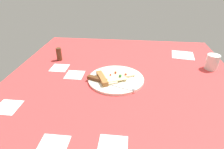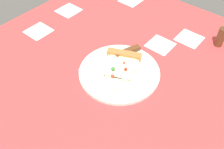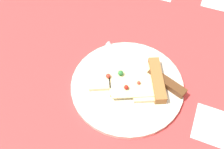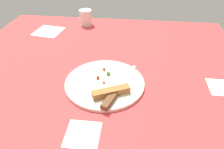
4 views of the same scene
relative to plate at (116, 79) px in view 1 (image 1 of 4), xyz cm
name	(u,v)px [view 1 (image 1 of 4)]	position (x,y,z in cm)	size (l,w,h in cm)	color
ground_plane	(122,80)	(-2.68, 2.57, -2.05)	(114.39, 114.39, 3.00)	#D13838
plate	(116,79)	(0.00, 0.00, 0.00)	(26.98, 26.98, 1.10)	silver
pizza_slice	(111,77)	(1.09, -2.32, 1.34)	(14.80, 19.07, 2.61)	beige
knife	(106,82)	(4.86, -4.37, 1.15)	(10.24, 23.25, 2.45)	silver
drinking_glass	(212,62)	(-17.33, 49.77, 3.48)	(6.56, 6.56, 8.06)	silver
pepper_shaker	(59,54)	(-19.35, -35.26, 3.20)	(3.04, 3.04, 7.49)	#4C2D19
napkin	(183,55)	(-34.62, 38.87, -0.35)	(13.00, 13.00, 0.40)	white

